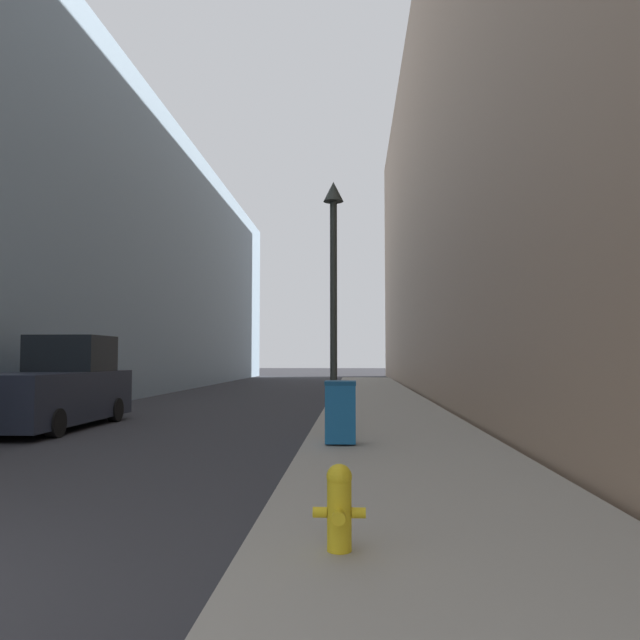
{
  "coord_description": "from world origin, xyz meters",
  "views": [
    {
      "loc": [
        4.85,
        -3.46,
        1.75
      ],
      "look_at": [
        3.63,
        18.51,
        3.08
      ],
      "focal_mm": 35.0,
      "sensor_mm": 36.0,
      "label": 1
    }
  ],
  "objects_px": {
    "fire_hydrant": "(339,505)",
    "pickup_truck": "(56,389)",
    "trash_bin": "(341,412)",
    "lamppost": "(334,275)"
  },
  "relations": [
    {
      "from": "fire_hydrant",
      "to": "trash_bin",
      "type": "bearing_deg",
      "value": 91.18
    },
    {
      "from": "fire_hydrant",
      "to": "pickup_truck",
      "type": "relative_size",
      "value": 0.13
    },
    {
      "from": "fire_hydrant",
      "to": "pickup_truck",
      "type": "xyz_separation_m",
      "value": [
        -7.32,
        9.9,
        0.46
      ]
    },
    {
      "from": "trash_bin",
      "to": "lamppost",
      "type": "xyz_separation_m",
      "value": [
        -0.23,
        3.14,
        3.03
      ]
    },
    {
      "from": "fire_hydrant",
      "to": "lamppost",
      "type": "bearing_deg",
      "value": 92.19
    },
    {
      "from": "pickup_truck",
      "to": "trash_bin",
      "type": "bearing_deg",
      "value": -25.32
    },
    {
      "from": "fire_hydrant",
      "to": "lamppost",
      "type": "height_order",
      "value": "lamppost"
    },
    {
      "from": "trash_bin",
      "to": "pickup_truck",
      "type": "distance_m",
      "value": 7.95
    },
    {
      "from": "fire_hydrant",
      "to": "trash_bin",
      "type": "distance_m",
      "value": 6.51
    },
    {
      "from": "trash_bin",
      "to": "lamppost",
      "type": "bearing_deg",
      "value": 94.28
    }
  ]
}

